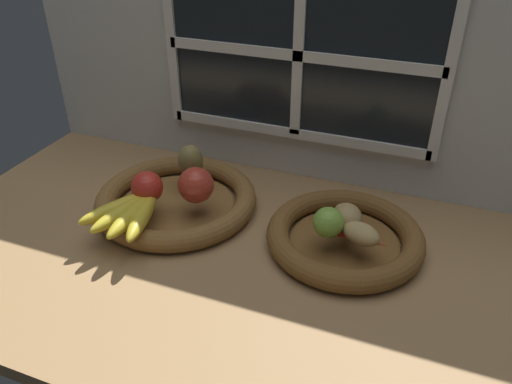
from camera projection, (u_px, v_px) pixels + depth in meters
The scene contains 12 objects.
ground_plane at pixel (254, 242), 106.80cm from camera, with size 140.00×90.00×3.00cm, color #9E774C.
back_wall at pixel (301, 66), 114.74cm from camera, with size 140.00×4.60×55.00cm.
fruit_bowl_left at pixel (176, 200), 114.27cm from camera, with size 36.60×36.60×4.61cm.
fruit_bowl_right at pixel (345, 237), 102.44cm from camera, with size 32.22×32.22×4.61cm.
apple_red_right at pixel (196, 185), 107.42cm from camera, with size 7.86×7.86×7.86cm, color #B73828.
apple_red_front at pixel (147, 187), 107.63cm from camera, with size 6.93×6.93×6.93cm, color red.
pear_brown at pixel (191, 161), 116.64cm from camera, with size 5.94×5.64×7.85cm, color olive.
banana_bunch_front at pixel (130, 211), 102.89cm from camera, with size 15.70×19.03×3.34cm.
potato_small at pixel (361, 233), 96.10cm from camera, with size 7.68×4.93×4.12cm, color tan.
potato_large at pixel (347, 217), 99.77cm from camera, with size 6.97×5.86×5.08cm, color #A38451.
lime_near at pixel (328, 223), 96.93cm from camera, with size 6.14×6.14×6.14cm, color #7AAD3D.
chili_pepper at pixel (356, 236), 97.09cm from camera, with size 1.70×1.70×12.66cm, color red.
Camera 1 is at (30.70, -79.02, 64.34)cm, focal length 35.08 mm.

